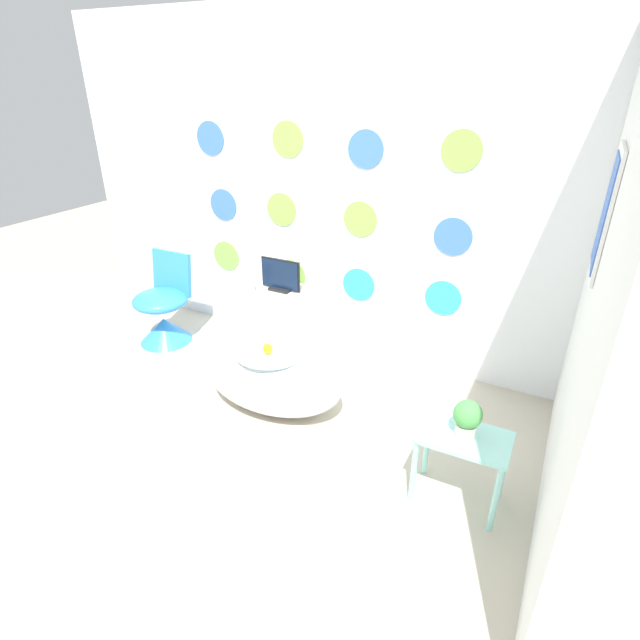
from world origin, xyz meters
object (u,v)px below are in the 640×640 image
Objects in this scene: chair at (164,314)px; vase at (251,283)px; tv at (281,277)px; potted_plant_left at (467,417)px; bathtub at (272,376)px.

chair reaches higher than vase.
chair is 1.12m from tv.
tv reaches higher than vase.
vase is at bearing 155.28° from potted_plant_left.
bathtub is 6.45× the size of vase.
vase is (-0.56, 0.59, 0.38)m from bathtub.
potted_plant_left is at bearing -12.14° from bathtub.
potted_plant_left is (1.93, -0.89, -0.05)m from vase.
vase is 2.12m from potted_plant_left.
tv is at bearing 149.27° from potted_plant_left.
vase is at bearing 133.22° from bathtub.
tv reaches higher than chair.
chair is (-1.35, 0.38, 0.03)m from bathtub.
chair is at bearing -160.00° from tv.
chair is 2.20× the size of tv.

